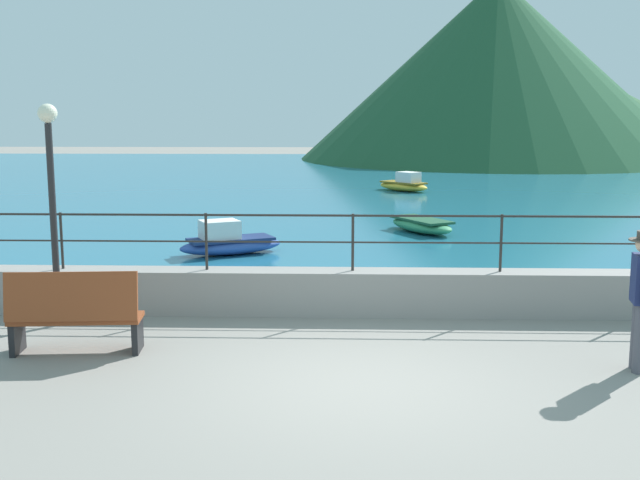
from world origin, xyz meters
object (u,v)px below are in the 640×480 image
bench_main (74,313)px  boat_2 (229,242)px  boat_0 (422,225)px  boat_4 (404,184)px  lamp_post (51,179)px

bench_main → boat_2: (0.99, 7.00, -0.23)m
boat_0 → boat_4: bearing=88.2°
boat_2 → boat_4: same height
boat_0 → boat_4: (0.33, 10.53, 0.07)m
bench_main → boat_2: bench_main is taller
bench_main → lamp_post: 2.27m
lamp_post → boat_4: bearing=71.2°
bench_main → boat_0: bench_main is taller
boat_0 → boat_2: size_ratio=0.99×
bench_main → boat_4: 21.62m
boat_2 → boat_4: bearing=70.6°
lamp_post → boat_2: 6.16m
lamp_post → boat_2: size_ratio=1.33×
bench_main → boat_0: size_ratio=0.71×
bench_main → lamp_post: lamp_post is taller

